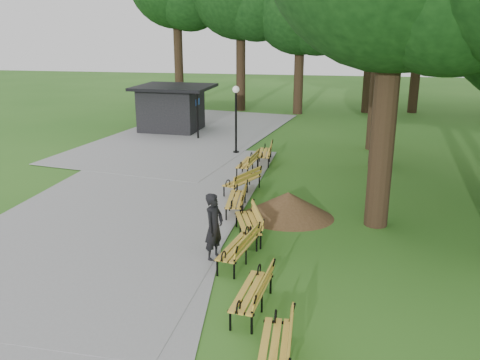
% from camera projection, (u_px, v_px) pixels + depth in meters
% --- Properties ---
extents(ground, '(100.00, 100.00, 0.00)m').
position_uv_depth(ground, '(228.00, 248.00, 13.75)').
color(ground, '#2C641C').
rests_on(ground, ground).
extents(path, '(12.00, 38.00, 0.06)m').
position_uv_depth(path, '(130.00, 202.00, 17.22)').
color(path, gray).
rests_on(path, ground).
extents(person, '(0.61, 0.76, 1.79)m').
position_uv_depth(person, '(214.00, 227.00, 12.83)').
color(person, black).
rests_on(person, ground).
extents(kiosk, '(4.35, 3.85, 2.59)m').
position_uv_depth(kiosk, '(171.00, 108.00, 28.59)').
color(kiosk, black).
rests_on(kiosk, ground).
extents(lamp_post, '(0.32, 0.32, 3.17)m').
position_uv_depth(lamp_post, '(236.00, 105.00, 23.17)').
color(lamp_post, black).
rests_on(lamp_post, ground).
extents(dirt_mound, '(2.44, 2.44, 0.82)m').
position_uv_depth(dirt_mound, '(288.00, 205.00, 15.85)').
color(dirt_mound, '#47301C').
rests_on(dirt_mound, ground).
extents(bench_0, '(0.68, 1.91, 0.88)m').
position_uv_depth(bench_0, '(274.00, 348.00, 8.77)').
color(bench_0, gold).
rests_on(bench_0, ground).
extents(bench_1, '(0.85, 1.96, 0.88)m').
position_uv_depth(bench_1, '(252.00, 292.00, 10.60)').
color(bench_1, gold).
rests_on(bench_1, ground).
extents(bench_2, '(0.99, 1.99, 0.88)m').
position_uv_depth(bench_2, '(238.00, 247.00, 12.74)').
color(bench_2, gold).
rests_on(bench_2, ground).
extents(bench_3, '(1.19, 2.00, 0.88)m').
position_uv_depth(bench_3, '(248.00, 223.00, 14.29)').
color(bench_3, gold).
rests_on(bench_3, ground).
extents(bench_4, '(0.78, 1.94, 0.88)m').
position_uv_depth(bench_4, '(236.00, 199.00, 16.24)').
color(bench_4, gold).
rests_on(bench_4, ground).
extents(bench_5, '(1.36, 2.00, 0.88)m').
position_uv_depth(bench_5, '(242.00, 181.00, 18.16)').
color(bench_5, gold).
rests_on(bench_5, ground).
extents(bench_6, '(0.84, 1.96, 0.88)m').
position_uv_depth(bench_6, '(247.00, 163.00, 20.54)').
color(bench_6, gold).
rests_on(bench_6, ground).
extents(bench_7, '(0.73, 1.93, 0.88)m').
position_uv_depth(bench_7, '(265.00, 153.00, 22.10)').
color(bench_7, gold).
rests_on(bench_7, ground).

